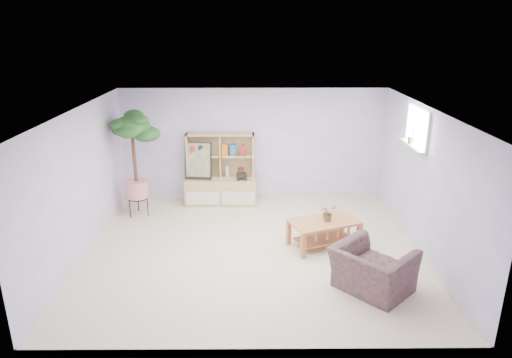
{
  "coord_description": "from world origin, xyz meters",
  "views": [
    {
      "loc": [
        -0.02,
        -6.81,
        3.63
      ],
      "look_at": [
        0.04,
        0.59,
        1.1
      ],
      "focal_mm": 32.0,
      "sensor_mm": 36.0,
      "label": 1
    }
  ],
  "objects_px": {
    "storage_unit": "(221,170)",
    "coffee_table": "(324,233)",
    "armchair": "(373,267)",
    "floor_tree": "(135,165)"
  },
  "relations": [
    {
      "from": "coffee_table",
      "to": "armchair",
      "type": "distance_m",
      "value": 1.48
    },
    {
      "from": "coffee_table",
      "to": "storage_unit",
      "type": "bearing_deg",
      "value": 112.36
    },
    {
      "from": "storage_unit",
      "to": "coffee_table",
      "type": "height_order",
      "value": "storage_unit"
    },
    {
      "from": "coffee_table",
      "to": "floor_tree",
      "type": "relative_size",
      "value": 0.55
    },
    {
      "from": "storage_unit",
      "to": "coffee_table",
      "type": "bearing_deg",
      "value": -46.43
    },
    {
      "from": "coffee_table",
      "to": "armchair",
      "type": "height_order",
      "value": "armchair"
    },
    {
      "from": "storage_unit",
      "to": "armchair",
      "type": "distance_m",
      "value": 4.13
    },
    {
      "from": "coffee_table",
      "to": "armchair",
      "type": "relative_size",
      "value": 1.12
    },
    {
      "from": "floor_tree",
      "to": "coffee_table",
      "type": "bearing_deg",
      "value": -21.42
    },
    {
      "from": "coffee_table",
      "to": "armchair",
      "type": "bearing_deg",
      "value": -92.1
    }
  ]
}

